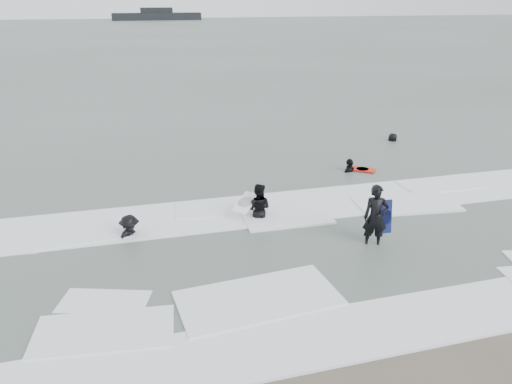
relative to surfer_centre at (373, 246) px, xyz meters
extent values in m
plane|color=brown|center=(-2.82, -2.82, 0.00)|extent=(320.00, 320.00, 0.00)
plane|color=#47544C|center=(-2.82, 77.18, 0.06)|extent=(320.00, 320.00, 0.00)
imported|color=black|center=(0.00, 0.00, 0.00)|extent=(0.77, 0.62, 1.84)
imported|color=black|center=(-2.62, 2.68, 0.00)|extent=(1.03, 0.95, 1.70)
imported|color=black|center=(-6.58, 2.26, 0.00)|extent=(1.14, 1.12, 1.57)
imported|color=black|center=(2.06, 6.03, 0.00)|extent=(1.08, 0.83, 1.71)
imported|color=black|center=(5.95, 9.61, 0.00)|extent=(0.91, 0.77, 1.57)
cube|color=white|center=(-2.82, -3.42, 0.03)|extent=(30.03, 2.32, 0.07)
cube|color=white|center=(-2.82, 3.18, 0.04)|extent=(30.00, 2.60, 0.09)
cube|color=black|center=(4.81, 144.41, 1.06)|extent=(25.41, 4.54, 2.00)
cube|color=black|center=(4.81, 144.41, 2.78)|extent=(9.07, 2.72, 1.45)
camera|label=1|loc=(-6.35, -11.23, 6.56)|focal=35.00mm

